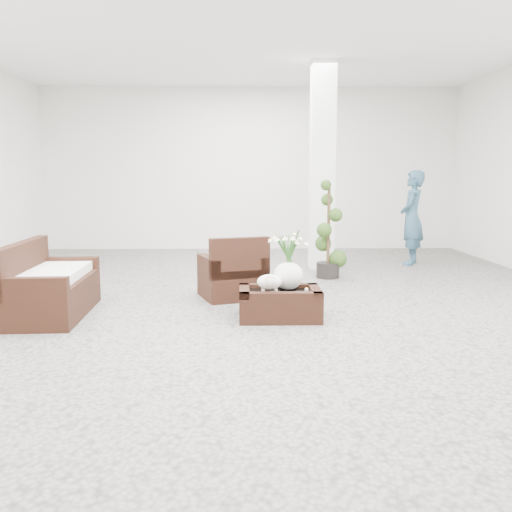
{
  "coord_description": "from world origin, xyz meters",
  "views": [
    {
      "loc": [
        -0.16,
        -6.8,
        1.56
      ],
      "look_at": [
        0.0,
        -0.1,
        0.62
      ],
      "focal_mm": 39.09,
      "sensor_mm": 36.0,
      "label": 1
    }
  ],
  "objects_px": {
    "loveseat": "(51,279)",
    "coffee_table": "(280,305)",
    "topiary": "(328,230)",
    "armchair": "(232,266)"
  },
  "relations": [
    {
      "from": "loveseat",
      "to": "topiary",
      "type": "xyz_separation_m",
      "value": [
        3.52,
        2.33,
        0.33
      ]
    },
    {
      "from": "coffee_table",
      "to": "armchair",
      "type": "height_order",
      "value": "armchair"
    },
    {
      "from": "armchair",
      "to": "loveseat",
      "type": "height_order",
      "value": "loveseat"
    },
    {
      "from": "coffee_table",
      "to": "armchair",
      "type": "bearing_deg",
      "value": 115.64
    },
    {
      "from": "armchair",
      "to": "topiary",
      "type": "relative_size",
      "value": 0.55
    },
    {
      "from": "coffee_table",
      "to": "topiary",
      "type": "relative_size",
      "value": 0.6
    },
    {
      "from": "loveseat",
      "to": "coffee_table",
      "type": "bearing_deg",
      "value": -97.6
    },
    {
      "from": "loveseat",
      "to": "topiary",
      "type": "bearing_deg",
      "value": -59.04
    },
    {
      "from": "armchair",
      "to": "topiary",
      "type": "height_order",
      "value": "topiary"
    },
    {
      "from": "loveseat",
      "to": "armchair",
      "type": "bearing_deg",
      "value": -68.54
    }
  ]
}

